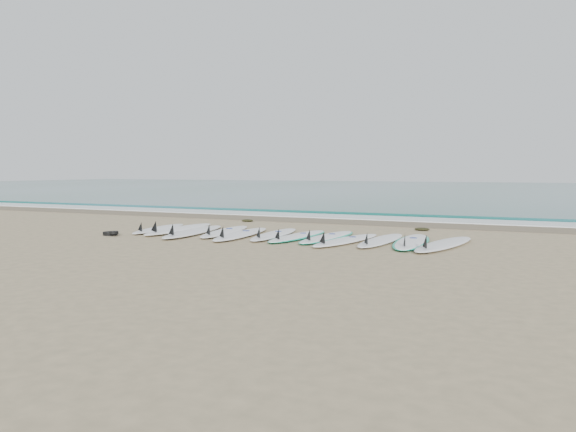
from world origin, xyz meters
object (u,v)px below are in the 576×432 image
at_px(surfboard_0, 158,228).
at_px(surfboard_11, 443,244).
at_px(surfboard_6, 297,236).
at_px(leash_coil, 111,233).

height_order(surfboard_0, surfboard_11, surfboard_11).
distance_m(surfboard_0, surfboard_11, 6.82).
distance_m(surfboard_0, surfboard_6, 3.71).
bearing_deg(surfboard_0, surfboard_11, -10.14).
distance_m(surfboard_11, leash_coil, 7.25).
height_order(surfboard_0, surfboard_6, surfboard_6).
bearing_deg(surfboard_0, surfboard_6, -9.28).
height_order(surfboard_6, surfboard_11, surfboard_11).
bearing_deg(surfboard_11, surfboard_6, -171.82).
distance_m(surfboard_0, leash_coil, 1.31).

